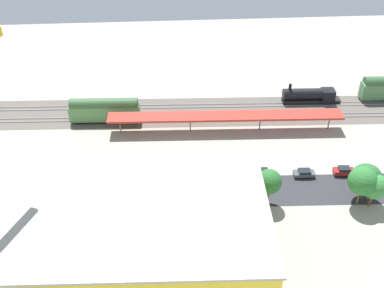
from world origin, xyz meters
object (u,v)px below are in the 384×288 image
construction_building (131,249)px  street_tree_1 (363,181)px  street_tree_2 (366,179)px  parked_car_0 (344,171)px  street_tree_0 (374,186)px  locomotive (311,96)px  parked_car_2 (261,174)px  platform_canopy_near (226,116)px  street_tree_5 (269,182)px  street_tree_3 (372,182)px  parked_car_3 (220,175)px  traffic_light (200,192)px  freight_coach_far (104,110)px  street_tree_4 (247,184)px  box_truck_0 (141,195)px  parked_car_1 (304,173)px

construction_building → street_tree_1: 43.19m
street_tree_2 → parked_car_0: bearing=-82.8°
street_tree_0 → locomotive: bearing=-89.0°
parked_car_0 → parked_car_2: parked_car_2 is taller
platform_canopy_near → street_tree_5: size_ratio=6.93×
street_tree_0 → street_tree_3: bearing=-94.0°
parked_car_3 → street_tree_3: street_tree_3 is taller
parked_car_0 → traffic_light: traffic_light is taller
parked_car_2 → freight_coach_far: bearing=-35.1°
street_tree_1 → street_tree_3: 2.67m
street_tree_3 → street_tree_0: bearing=86.0°
parked_car_3 → construction_building: (16.18, 23.89, 6.24)m
street_tree_2 → street_tree_4: street_tree_4 is taller
box_truck_0 → locomotive: bearing=-140.8°
parked_car_1 → street_tree_1: size_ratio=0.52×
parked_car_2 → parked_car_3: size_ratio=1.02×
platform_canopy_near → parked_car_2: platform_canopy_near is taller
freight_coach_far → parked_car_1: bearing=150.6°
parked_car_2 → street_tree_3: size_ratio=0.71×
construction_building → street_tree_4: (-20.04, -15.55, -1.78)m
street_tree_0 → parked_car_1: bearing=-43.0°
parked_car_1 → parked_car_3: size_ratio=0.91×
traffic_light → street_tree_3: bearing=-179.4°
street_tree_2 → street_tree_1: bearing=46.5°
platform_canopy_near → freight_coach_far: freight_coach_far is taller
street_tree_4 → parked_car_1: bearing=-149.4°
platform_canopy_near → street_tree_3: (-23.66, 25.34, 0.79)m
parked_car_0 → street_tree_1: (0.40, 8.82, 4.81)m
locomotive → street_tree_1: (1.58, 37.32, 3.77)m
parked_car_1 → construction_building: size_ratio=0.11×
parked_car_2 → box_truck_0: bearing=13.5°
street_tree_5 → traffic_light: size_ratio=1.19×
freight_coach_far → parked_car_1: size_ratio=3.82×
street_tree_1 → street_tree_5: street_tree_1 is taller
parked_car_1 → box_truck_0: box_truck_0 is taller
platform_canopy_near → box_truck_0: (18.62, 22.79, -2.11)m
construction_building → traffic_light: bearing=-125.1°
locomotive → construction_building: (42.26, 51.76, 5.21)m
street_tree_1 → street_tree_0: bearing=169.6°
freight_coach_far → parked_car_2: size_ratio=3.41×
street_tree_2 → street_tree_5: (18.01, 0.04, 0.47)m
parked_car_0 → street_tree_0: bearing=101.1°
street_tree_0 → platform_canopy_near: bearing=-48.5°
street_tree_0 → street_tree_4: (22.85, -1.51, 0.63)m
street_tree_0 → traffic_light: 31.47m
parked_car_1 → street_tree_1: street_tree_1 is taller
street_tree_1 → street_tree_2: street_tree_1 is taller
locomotive → parked_car_3: (26.08, 27.87, -1.03)m
construction_building → street_tree_2: construction_building is taller
parked_car_1 → street_tree_2: street_tree_2 is taller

